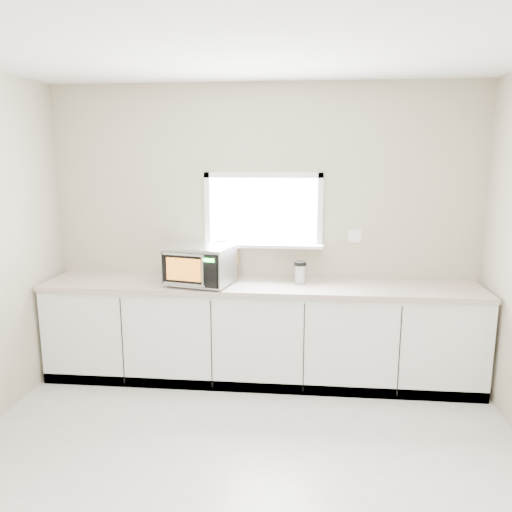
# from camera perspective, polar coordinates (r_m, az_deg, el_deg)

# --- Properties ---
(ground) EXTENTS (4.00, 4.00, 0.00)m
(ground) POSITION_cam_1_polar(r_m,az_deg,el_deg) (3.36, -2.44, -26.18)
(ground) COLOR beige
(ground) RESTS_ON ground
(back_wall) EXTENTS (4.00, 0.17, 2.70)m
(back_wall) POSITION_cam_1_polar(r_m,az_deg,el_deg) (4.70, 0.85, 2.99)
(back_wall) COLOR #BAB193
(back_wall) RESTS_ON ground
(cabinets) EXTENTS (3.92, 0.60, 0.88)m
(cabinets) POSITION_cam_1_polar(r_m,az_deg,el_deg) (4.64, 0.49, -8.90)
(cabinets) COLOR white
(cabinets) RESTS_ON ground
(countertop) EXTENTS (3.92, 0.64, 0.04)m
(countertop) POSITION_cam_1_polar(r_m,az_deg,el_deg) (4.49, 0.49, -3.43)
(countertop) COLOR #B8A998
(countertop) RESTS_ON cabinets
(microwave) EXTENTS (0.62, 0.53, 0.35)m
(microwave) POSITION_cam_1_polar(r_m,az_deg,el_deg) (4.44, -6.44, -0.97)
(microwave) COLOR black
(microwave) RESTS_ON countertop
(knife_block) EXTENTS (0.13, 0.25, 0.35)m
(knife_block) POSITION_cam_1_polar(r_m,az_deg,el_deg) (4.56, -9.38, -1.17)
(knife_block) COLOR #49301A
(knife_block) RESTS_ON countertop
(cutting_board) EXTENTS (0.34, 0.08, 0.34)m
(cutting_board) POSITION_cam_1_polar(r_m,az_deg,el_deg) (4.74, -4.02, -0.29)
(cutting_board) COLOR #A67F40
(cutting_board) RESTS_ON countertop
(coffee_grinder) EXTENTS (0.14, 0.14, 0.20)m
(coffee_grinder) POSITION_cam_1_polar(r_m,az_deg,el_deg) (4.52, 5.05, -1.83)
(coffee_grinder) COLOR #AFB2B7
(coffee_grinder) RESTS_ON countertop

